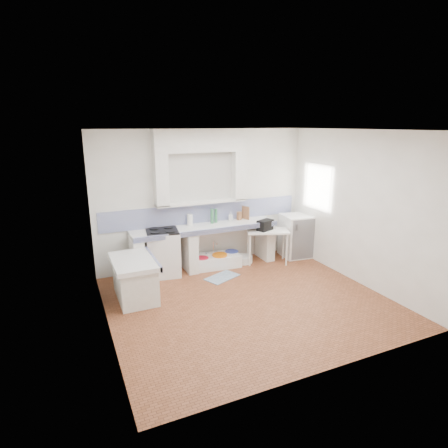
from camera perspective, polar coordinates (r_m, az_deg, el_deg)
name	(u,v)px	position (r m, az deg, el deg)	size (l,w,h in m)	color
floor	(248,301)	(6.36, 3.75, -11.80)	(4.50, 4.50, 0.00)	brown
ceiling	(251,130)	(5.67, 4.25, 14.30)	(4.50, 4.50, 0.00)	white
wall_back	(204,198)	(7.64, -3.07, 3.97)	(4.50, 4.50, 0.00)	white
wall_front	(334,263)	(4.29, 16.66, -5.75)	(4.50, 4.50, 0.00)	white
wall_left	(102,238)	(5.23, -18.36, -2.09)	(4.50, 4.50, 0.00)	white
wall_right	(359,208)	(7.17, 20.09, 2.32)	(4.50, 4.50, 0.00)	white
alcove_mass	(201,141)	(7.35, -3.58, 12.76)	(1.90, 0.25, 0.45)	white
window_frame	(325,187)	(8.13, 15.28, 5.57)	(0.35, 0.86, 1.06)	#3B2613
lace_valance	(320,169)	(7.99, 14.66, 8.21)	(0.01, 0.84, 0.24)	white
counter_slab	(205,228)	(7.46, -2.89, -0.57)	(3.00, 0.60, 0.08)	white
counter_lip	(211,231)	(7.21, -2.09, -1.13)	(3.00, 0.04, 0.10)	navy
counter_pier_left	(137,259)	(7.24, -13.27, -5.22)	(0.20, 0.55, 0.82)	white
counter_pier_mid	(190,251)	(7.48, -5.35, -4.19)	(0.20, 0.55, 0.82)	white
counter_pier_right	(265,240)	(8.17, 6.34, -2.52)	(0.20, 0.55, 0.82)	white
peninsula_top	(134,262)	(6.38, -13.77, -5.67)	(0.70, 1.10, 0.08)	white
peninsula_base	(135,281)	(6.51, -13.58, -8.55)	(0.60, 1.00, 0.62)	white
peninsula_lip	(153,259)	(6.44, -10.88, -5.30)	(0.04, 1.10, 0.10)	navy
backsplash	(205,213)	(7.69, -2.99, 1.76)	(4.27, 0.03, 0.40)	navy
stove	(163,253)	(7.33, -9.41, -4.50)	(0.62, 0.60, 0.88)	white
sink	(217,261)	(7.75, -1.12, -5.76)	(0.94, 0.51, 0.23)	white
side_table	(267,246)	(7.93, 6.67, -3.44)	(0.87, 0.48, 0.04)	white
fridge	(296,236)	(8.40, 11.08, -1.78)	(0.61, 0.61, 0.94)	white
bucket_red	(202,264)	(7.58, -3.43, -6.15)	(0.28, 0.28, 0.26)	red
bucket_orange	(220,261)	(7.68, -0.67, -5.71)	(0.31, 0.31, 0.29)	orange
bucket_blue	(232,257)	(7.93, 1.19, -5.10)	(0.28, 0.28, 0.27)	#2E40AC
basin_white	(244,259)	(7.98, 3.04, -5.43)	(0.38, 0.38, 0.15)	white
water_bottle_a	(207,259)	(7.83, -2.65, -5.39)	(0.07, 0.07, 0.27)	silver
water_bottle_b	(216,257)	(7.92, -1.27, -5.12)	(0.07, 0.07, 0.27)	silver
black_bag	(265,225)	(7.78, 6.39, -0.17)	(0.35, 0.20, 0.22)	black
green_bottle_a	(212,216)	(7.59, -1.86, 1.22)	(0.07, 0.07, 0.30)	#317247
green_bottle_b	(216,216)	(7.65, -1.26, 1.28)	(0.06, 0.06, 0.29)	#317247
knife_block	(239,216)	(7.88, 2.37, 1.27)	(0.09, 0.07, 0.18)	#97643C
cutting_board	(246,213)	(7.94, 3.35, 1.75)	(0.02, 0.21, 0.28)	#97643C
paper_towel	(190,220)	(7.46, -5.30, 0.62)	(0.11, 0.11, 0.23)	white
soap_bottle	(231,216)	(7.80, 1.04, 1.18)	(0.09, 0.09, 0.19)	white
rug	(222,277)	(7.25, -0.30, -8.21)	(0.66, 0.38, 0.01)	#3A5D82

